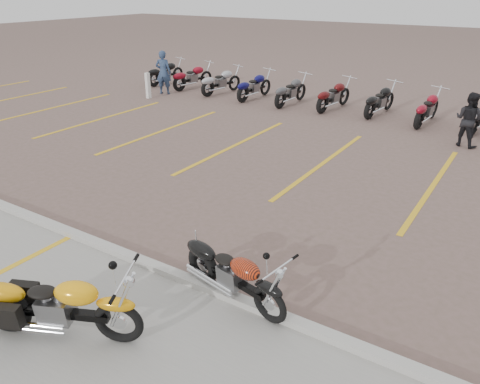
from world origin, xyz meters
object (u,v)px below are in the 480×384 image
at_px(yellow_cruiser, 57,308).
at_px(person_a, 163,72).
at_px(flame_cruiser, 233,275).
at_px(person_b, 468,120).
at_px(bollard, 148,86).

bearing_deg(yellow_cruiser, person_a, 101.88).
bearing_deg(person_a, flame_cruiser, 112.89).
xyz_separation_m(person_a, person_b, (11.70, -0.61, -0.12)).
relative_size(flame_cruiser, person_b, 1.27).
relative_size(yellow_cruiser, flame_cruiser, 1.07).
relative_size(person_a, person_b, 1.15).
bearing_deg(yellow_cruiser, person_b, 50.79).
bearing_deg(bollard, person_b, 1.74).
distance_m(yellow_cruiser, bollard, 13.94).
distance_m(person_b, bollard, 11.70).
height_order(yellow_cruiser, flame_cruiser, yellow_cruiser).
height_order(flame_cruiser, person_a, person_a).
bearing_deg(person_a, bollard, 68.42).
height_order(flame_cruiser, bollard, bollard).
distance_m(yellow_cruiser, person_b, 11.71).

